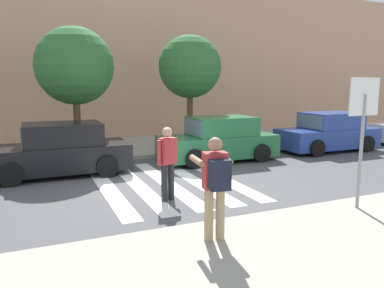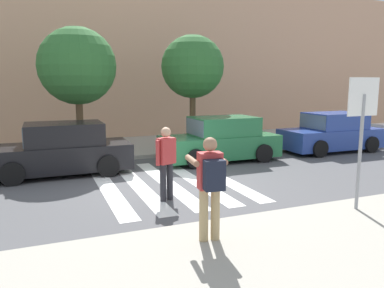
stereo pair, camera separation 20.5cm
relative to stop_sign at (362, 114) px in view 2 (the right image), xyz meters
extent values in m
plane|color=#4C4C4F|center=(-2.83, 3.75, -2.10)|extent=(120.00, 120.00, 0.00)
cube|color=#9E998C|center=(-2.83, 9.75, -2.03)|extent=(60.00, 4.80, 0.14)
cube|color=tan|center=(-2.83, 14.15, 1.73)|extent=(56.00, 4.00, 7.67)
cube|color=silver|center=(-4.43, 3.95, -2.10)|extent=(0.44, 5.20, 0.01)
cube|color=silver|center=(-3.63, 3.95, -2.10)|extent=(0.44, 5.20, 0.01)
cube|color=silver|center=(-2.83, 3.95, -2.10)|extent=(0.44, 5.20, 0.01)
cube|color=silver|center=(-2.03, 3.95, -2.10)|extent=(0.44, 5.20, 0.01)
cube|color=silver|center=(-1.23, 3.95, -2.10)|extent=(0.44, 5.20, 0.01)
cylinder|color=gray|center=(0.00, -0.01, -0.78)|extent=(0.07, 0.07, 2.36)
cube|color=white|center=(0.00, 0.00, 0.35)|extent=(0.76, 0.03, 0.76)
cube|color=red|center=(0.00, 0.02, 0.35)|extent=(0.66, 0.02, 0.66)
cylinder|color=tan|center=(-3.58, -0.27, -1.52)|extent=(0.15, 0.15, 0.88)
cylinder|color=tan|center=(-3.38, -0.30, -1.52)|extent=(0.15, 0.15, 0.88)
cube|color=#B73333|center=(-3.48, -0.28, -0.78)|extent=(0.41, 0.29, 0.60)
sphere|color=#A37556|center=(-3.48, -0.28, -0.35)|extent=(0.23, 0.23, 0.23)
cylinder|color=#A37556|center=(-3.69, -0.03, -0.65)|extent=(0.17, 0.59, 0.10)
cylinder|color=#A37556|center=(-3.21, -0.10, -0.65)|extent=(0.17, 0.59, 0.10)
cube|color=black|center=(-3.42, 0.11, -0.62)|extent=(0.15, 0.12, 0.10)
cube|color=black|center=(-3.51, -0.51, -0.80)|extent=(0.34, 0.24, 0.48)
cylinder|color=#232328|center=(-3.42, 2.39, -1.66)|extent=(0.15, 0.15, 0.88)
cylinder|color=#232328|center=(-3.23, 2.46, -1.66)|extent=(0.15, 0.15, 0.88)
cube|color=#B73333|center=(-3.33, 2.43, -0.92)|extent=(0.44, 0.36, 0.60)
sphere|color=tan|center=(-3.33, 2.43, -0.49)|extent=(0.23, 0.23, 0.23)
cylinder|color=#B73333|center=(-3.55, 2.34, -0.94)|extent=(0.10, 0.10, 0.58)
cylinder|color=#B73333|center=(-3.10, 2.51, -0.94)|extent=(0.10, 0.10, 0.58)
cube|color=black|center=(-5.48, 6.05, -1.57)|extent=(4.10, 1.70, 0.76)
cube|color=black|center=(-5.33, 6.05, -0.87)|extent=(2.20, 1.56, 0.64)
cube|color=slate|center=(-6.40, 6.05, -0.87)|extent=(0.10, 1.50, 0.54)
cube|color=slate|center=(-4.36, 6.05, -0.87)|extent=(0.10, 1.50, 0.51)
cylinder|color=black|center=(-6.75, 5.20, -1.78)|extent=(0.64, 0.22, 0.64)
cylinder|color=black|center=(-6.75, 6.90, -1.78)|extent=(0.64, 0.22, 0.64)
cylinder|color=black|center=(-4.21, 5.20, -1.78)|extent=(0.64, 0.22, 0.64)
cylinder|color=black|center=(-4.21, 6.90, -1.78)|extent=(0.64, 0.22, 0.64)
cube|color=#236B3D|center=(-0.16, 6.05, -1.57)|extent=(4.10, 1.70, 0.76)
cube|color=#236B3D|center=(-0.01, 6.05, -0.87)|extent=(2.20, 1.56, 0.64)
cube|color=slate|center=(-1.08, 6.05, -0.87)|extent=(0.10, 1.50, 0.54)
cube|color=slate|center=(0.96, 6.05, -0.87)|extent=(0.10, 1.50, 0.51)
cylinder|color=black|center=(-1.43, 5.20, -1.78)|extent=(0.64, 0.22, 0.64)
cylinder|color=black|center=(-1.43, 6.90, -1.78)|extent=(0.64, 0.22, 0.64)
cylinder|color=black|center=(1.11, 5.20, -1.78)|extent=(0.64, 0.22, 0.64)
cylinder|color=black|center=(1.11, 6.90, -1.78)|extent=(0.64, 0.22, 0.64)
cube|color=#284293|center=(4.82, 6.05, -1.57)|extent=(4.10, 1.70, 0.76)
cube|color=#284293|center=(4.97, 6.05, -0.87)|extent=(2.20, 1.56, 0.64)
cube|color=slate|center=(3.90, 6.05, -0.87)|extent=(0.10, 1.50, 0.54)
cube|color=slate|center=(5.94, 6.05, -0.87)|extent=(0.10, 1.50, 0.51)
cylinder|color=black|center=(3.55, 5.20, -1.78)|extent=(0.64, 0.22, 0.64)
cylinder|color=black|center=(3.55, 6.90, -1.78)|extent=(0.64, 0.22, 0.64)
cylinder|color=black|center=(6.09, 5.20, -1.78)|extent=(0.64, 0.22, 0.64)
cylinder|color=black|center=(6.09, 6.90, -1.78)|extent=(0.64, 0.22, 0.64)
cylinder|color=black|center=(8.64, 6.90, -1.78)|extent=(0.64, 0.22, 0.64)
cylinder|color=brown|center=(-4.68, 7.97, -0.78)|extent=(0.24, 0.24, 2.36)
sphere|color=#2D662D|center=(-4.68, 7.97, 1.20)|extent=(2.65, 2.65, 2.65)
cylinder|color=brown|center=(-0.26, 8.32, -0.72)|extent=(0.24, 0.24, 2.47)
sphere|color=#2D662D|center=(-0.26, 8.32, 1.26)|extent=(2.48, 2.48, 2.48)
camera|label=1|loc=(-6.15, -5.55, 0.62)|focal=35.00mm
camera|label=2|loc=(-5.96, -5.62, 0.62)|focal=35.00mm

